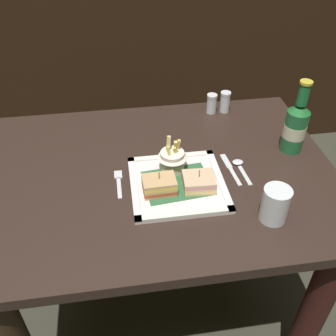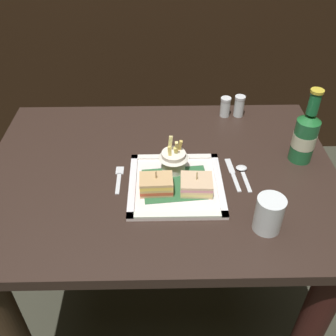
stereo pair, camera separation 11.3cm
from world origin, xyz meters
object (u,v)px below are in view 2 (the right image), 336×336
sandwich_half_left (156,184)px  sandwich_half_right (196,185)px  beer_bottle (305,135)px  water_glass (268,216)px  square_plate (176,185)px  dining_table (161,211)px  fork (119,178)px  knife (232,173)px  spoon (243,171)px  fries_cup (174,158)px  pepper_shaker (239,107)px  salt_shaker (225,108)px

sandwich_half_left → sandwich_half_right: bearing=-0.0°
beer_bottle → water_glass: beer_bottle is taller
square_plate → water_glass: (0.23, -0.17, 0.04)m
beer_bottle → dining_table: bearing=-173.6°
water_glass → fork: (-0.40, 0.21, -0.04)m
knife → spoon: (0.03, 0.00, 0.00)m
fries_cup → beer_bottle: 0.41m
sandwich_half_right → fries_cup: bearing=124.0°
dining_table → fries_cup: size_ratio=9.59×
sandwich_half_right → pepper_shaker: (0.19, 0.42, 0.01)m
water_glass → pepper_shaker: bearing=88.1°
square_plate → salt_shaker: size_ratio=3.70×
beer_bottle → water_glass: bearing=-120.5°
fries_cup → beer_bottle: size_ratio=0.46×
beer_bottle → spoon: bearing=-161.5°
sandwich_half_left → water_glass: water_glass is taller
square_plate → beer_bottle: (0.40, 0.13, 0.09)m
dining_table → spoon: (0.25, -0.01, 0.18)m
sandwich_half_right → beer_bottle: beer_bottle is taller
fork → salt_shaker: salt_shaker is taller
square_plate → dining_table: bearing=120.7°
fries_cup → water_glass: fries_cup is taller
sandwich_half_left → knife: sandwich_half_left is taller
dining_table → beer_bottle: (0.45, 0.05, 0.27)m
salt_shaker → knife: bearing=-93.5°
dining_table → fork: bearing=-164.9°
dining_table → sandwich_half_right: sandwich_half_right is taller
fork → salt_shaker: 0.51m
dining_table → salt_shaker: bearing=53.0°
fries_cup → pepper_shaker: bearing=52.4°
sandwich_half_right → knife: bearing=35.1°
square_plate → fries_cup: 0.08m
salt_shaker → pepper_shaker: bearing=-0.0°
knife → spoon: bearing=8.0°
dining_table → spoon: 0.31m
knife → salt_shaker: (0.02, 0.34, 0.03)m
water_glass → spoon: (-0.02, 0.23, -0.04)m
water_glass → salt_shaker: bearing=93.4°
fork → knife: bearing=2.5°
sandwich_half_right → knife: size_ratio=0.60×
fork → spoon: 0.38m
water_glass → knife: 0.23m
sandwich_half_left → beer_bottle: (0.46, 0.15, 0.06)m
beer_bottle → pepper_shaker: (-0.15, 0.27, -0.06)m
knife → pepper_shaker: size_ratio=1.96×
water_glass → pepper_shaker: size_ratio=1.26×
dining_table → beer_bottle: bearing=6.4°
knife → salt_shaker: size_ratio=2.12×
water_glass → beer_bottle: bearing=59.5°
sandwich_half_left → beer_bottle: 0.49m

